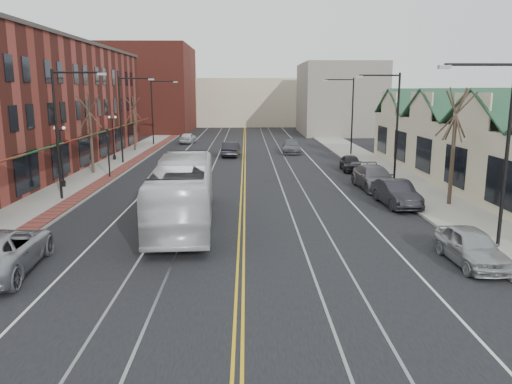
{
  "coord_description": "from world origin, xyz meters",
  "views": [
    {
      "loc": [
        0.25,
        -15.18,
        6.93
      ],
      "look_at": [
        0.71,
        8.77,
        2.0
      ],
      "focal_mm": 35.0,
      "sensor_mm": 36.0,
      "label": 1
    }
  ],
  "objects_px": {
    "parked_car_b": "(396,193)",
    "parked_car_d": "(351,163)",
    "parked_car_a": "(471,246)",
    "transit_bus": "(183,192)",
    "parked_car_c": "(374,178)"
  },
  "relations": [
    {
      "from": "parked_car_b",
      "to": "parked_car_d",
      "type": "distance_m",
      "value": 13.31
    },
    {
      "from": "parked_car_a",
      "to": "transit_bus",
      "type": "bearing_deg",
      "value": 151.32
    },
    {
      "from": "parked_car_b",
      "to": "parked_car_a",
      "type": "bearing_deg",
      "value": -94.02
    },
    {
      "from": "transit_bus",
      "to": "parked_car_a",
      "type": "height_order",
      "value": "transit_bus"
    },
    {
      "from": "parked_car_a",
      "to": "parked_car_c",
      "type": "distance_m",
      "value": 15.52
    },
    {
      "from": "parked_car_b",
      "to": "parked_car_d",
      "type": "bearing_deg",
      "value": 85.98
    },
    {
      "from": "transit_bus",
      "to": "parked_car_b",
      "type": "xyz_separation_m",
      "value": [
        12.35,
        3.84,
        -0.92
      ]
    },
    {
      "from": "transit_bus",
      "to": "parked_car_c",
      "type": "xyz_separation_m",
      "value": [
        12.35,
        9.11,
        -0.88
      ]
    },
    {
      "from": "transit_bus",
      "to": "parked_car_b",
      "type": "height_order",
      "value": "transit_bus"
    },
    {
      "from": "parked_car_b",
      "to": "parked_car_c",
      "type": "height_order",
      "value": "parked_car_c"
    },
    {
      "from": "transit_bus",
      "to": "parked_car_d",
      "type": "relative_size",
      "value": 3.01
    },
    {
      "from": "transit_bus",
      "to": "parked_car_a",
      "type": "relative_size",
      "value": 2.81
    },
    {
      "from": "parked_car_b",
      "to": "parked_car_c",
      "type": "relative_size",
      "value": 0.84
    },
    {
      "from": "transit_bus",
      "to": "parked_car_d",
      "type": "xyz_separation_m",
      "value": [
        12.35,
        17.15,
        -1.01
      ]
    },
    {
      "from": "transit_bus",
      "to": "parked_car_b",
      "type": "bearing_deg",
      "value": -166.18
    }
  ]
}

